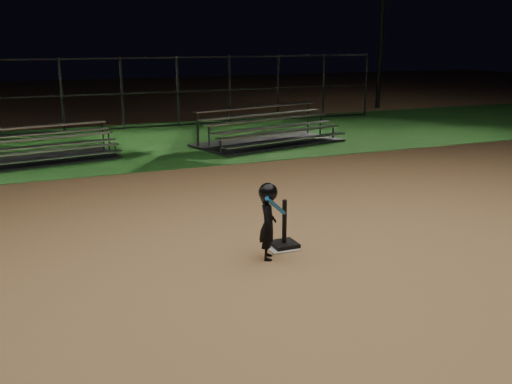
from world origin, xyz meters
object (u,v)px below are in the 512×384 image
at_px(home_plate, 281,247).
at_px(child_batter, 268,219).
at_px(batting_tee, 284,238).
at_px(bleacher_right, 269,137).
at_px(bleacher_left, 47,154).

xyz_separation_m(home_plate, child_batter, (-0.36, -0.31, 0.59)).
bearing_deg(home_plate, child_batter, -139.95).
bearing_deg(child_batter, batting_tee, -31.15).
xyz_separation_m(home_plate, bleacher_right, (3.53, 8.34, 0.21)).
relative_size(batting_tee, bleacher_right, 0.15).
bearing_deg(batting_tee, home_plate, -164.95).
bearing_deg(child_batter, bleacher_left, 37.55).
height_order(home_plate, bleacher_left, bleacher_left).
relative_size(home_plate, bleacher_right, 0.09).
bearing_deg(bleacher_right, batting_tee, -126.05).
bearing_deg(child_batter, home_plate, -28.55).
distance_m(child_batter, bleacher_left, 8.99).
distance_m(home_plate, child_batter, 0.76).
bearing_deg(batting_tee, bleacher_right, 67.31).
xyz_separation_m(batting_tee, child_batter, (-0.42, -0.32, 0.45)).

